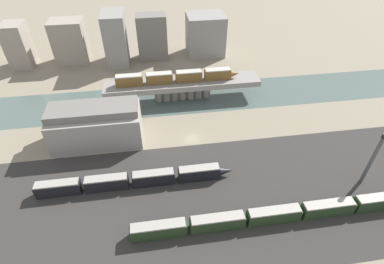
% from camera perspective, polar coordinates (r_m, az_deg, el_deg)
% --- Properties ---
extents(ground_plane, '(400.00, 400.00, 0.00)m').
position_cam_1_polar(ground_plane, '(94.34, -0.01, -1.31)').
color(ground_plane, gray).
extents(railbed_yard, '(280.00, 42.00, 0.01)m').
position_cam_1_polar(railbed_yard, '(77.92, 2.61, -12.74)').
color(railbed_yard, '#33302D').
rests_on(railbed_yard, ground).
extents(river_water, '(320.00, 20.83, 0.01)m').
position_cam_1_polar(river_water, '(113.30, -1.76, 6.45)').
color(river_water, '#4C5B56').
rests_on(river_water, ground).
extents(bridge, '(56.37, 8.76, 7.21)m').
position_cam_1_polar(bridge, '(110.51, -1.82, 8.77)').
color(bridge, gray).
rests_on(bridge, ground).
extents(train_on_bridge, '(44.27, 3.02, 3.96)m').
position_cam_1_polar(train_on_bridge, '(108.46, -2.82, 10.43)').
color(train_on_bridge, brown).
rests_on(train_on_bridge, bridge).
extents(train_yard_near, '(71.01, 2.71, 3.91)m').
position_cam_1_polar(train_yard_near, '(75.65, 16.27, -14.84)').
color(train_yard_near, '#23381E').
rests_on(train_yard_near, ground).
extents(train_yard_mid, '(51.54, 2.74, 3.99)m').
position_cam_1_polar(train_yard_mid, '(80.87, -10.79, -8.94)').
color(train_yard_mid, black).
rests_on(train_yard_mid, ground).
extents(warehouse_building, '(26.54, 12.98, 12.55)m').
position_cam_1_polar(warehouse_building, '(94.81, -17.75, 1.36)').
color(warehouse_building, '#9E998E').
rests_on(warehouse_building, ground).
extents(signal_tower, '(1.00, 0.90, 16.56)m').
position_cam_1_polar(signal_tower, '(88.33, 31.07, -4.55)').
color(signal_tower, '#4C4C51').
rests_on(signal_tower, ground).
extents(city_block_far_left, '(8.75, 10.94, 18.55)m').
position_cam_1_polar(city_block_far_left, '(152.21, -30.17, 14.08)').
color(city_block_far_left, gray).
rests_on(city_block_far_left, ground).
extents(city_block_left, '(13.70, 10.79, 18.45)m').
position_cam_1_polar(city_block_left, '(147.01, -22.25, 15.67)').
color(city_block_left, gray).
rests_on(city_block_left, ground).
extents(city_block_center, '(9.25, 15.41, 21.94)m').
position_cam_1_polar(city_block_center, '(139.12, -14.30, 16.86)').
color(city_block_center, gray).
rests_on(city_block_center, ground).
extents(city_block_right, '(12.94, 8.44, 19.74)m').
position_cam_1_polar(city_block_right, '(140.84, -7.60, 17.48)').
color(city_block_right, slate).
rests_on(city_block_right, ground).
extents(city_block_far_right, '(16.73, 14.18, 18.06)m').
position_cam_1_polar(city_block_far_right, '(144.74, 2.55, 18.02)').
color(city_block_far_right, gray).
rests_on(city_block_far_right, ground).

